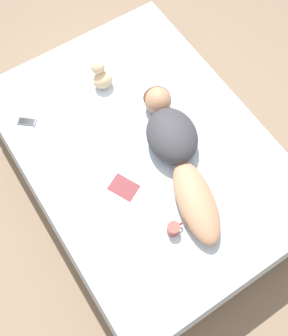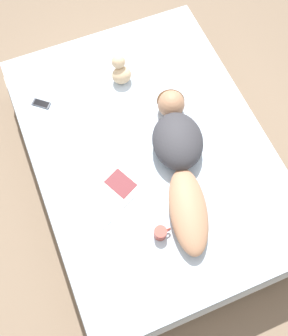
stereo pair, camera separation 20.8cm
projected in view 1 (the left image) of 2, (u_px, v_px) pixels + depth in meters
The scene contains 7 objects.
ground_plane at pixel (144, 175), 3.30m from camera, with size 12.00×12.00×0.00m, color #7A6651.
bed at pixel (144, 161), 3.06m from camera, with size 1.70×2.34×0.53m.
person at pixel (177, 149), 2.70m from camera, with size 0.56×1.24×0.22m.
open_magazine at pixel (116, 200), 2.64m from camera, with size 0.50×0.43×0.01m.
coffee_mug at pixel (174, 229), 2.52m from camera, with size 0.11×0.08×0.09m.
cell_phone at pixel (27, 122), 2.89m from camera, with size 0.14×0.14×0.01m.
plush_toy at pixel (101, 76), 2.95m from camera, with size 0.15×0.17×0.21m.
Camera 1 is at (-0.71, -1.08, 3.03)m, focal length 42.00 mm.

